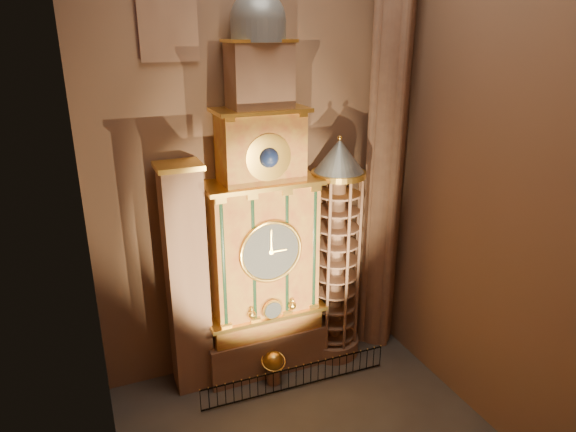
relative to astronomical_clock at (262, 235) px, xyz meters
name	(u,v)px	position (x,y,z in m)	size (l,w,h in m)	color
wall_back	(252,132)	(0.00, 1.04, 4.32)	(22.00, 22.00, 0.00)	brown
wall_left	(81,189)	(-7.00, -4.96, 4.32)	(22.00, 22.00, 0.00)	brown
wall_right	(484,146)	(7.00, -4.96, 4.32)	(22.00, 22.00, 0.00)	brown
astronomical_clock	(262,235)	(0.00, 0.00, 0.00)	(5.60, 2.41, 16.70)	#8C634C
portrait_tower	(187,281)	(-3.40, 0.02, -1.53)	(1.80, 1.60, 10.20)	#8C634C
stair_turret	(336,254)	(3.50, -0.26, -1.41)	(2.50, 2.50, 10.80)	#8C634C
gothic_pier	(388,125)	(6.10, 0.04, 4.32)	(2.04, 2.04, 22.00)	#8C634C
celestial_globe	(273,364)	(-0.10, -1.39, -5.72)	(1.11, 1.05, 1.60)	#8C634C
iron_railing	(296,377)	(0.67, -2.16, -6.09)	(8.55, 0.32, 1.07)	black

